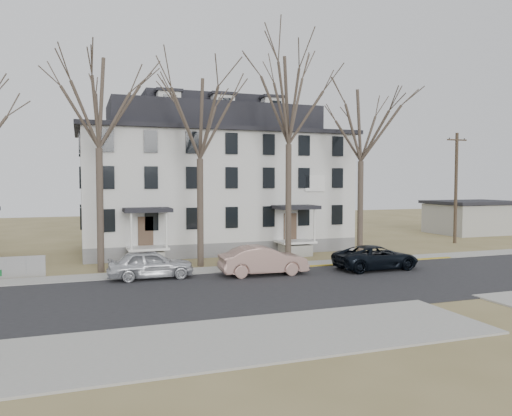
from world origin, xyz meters
name	(u,v)px	position (x,y,z in m)	size (l,w,h in m)	color
ground	(350,293)	(0.00, 0.00, 0.00)	(120.00, 120.00, 0.00)	olive
main_road	(330,285)	(0.00, 2.00, 0.00)	(120.00, 10.00, 0.04)	#27272A
far_sidewalk	(285,266)	(0.00, 8.00, 0.00)	(120.00, 2.00, 0.08)	#A09F97
near_sidewalk_left	(215,343)	(-8.00, -5.00, 0.00)	(20.00, 5.00, 0.08)	#A09F97
yellow_curb	(362,264)	(5.00, 7.10, 0.00)	(14.00, 0.25, 0.06)	gold
boarding_house	(214,181)	(-2.00, 17.95, 5.38)	(20.80, 12.36, 12.05)	slate
distant_building	(473,217)	(26.00, 20.00, 1.68)	(8.50, 6.50, 3.35)	#A09F97
tree_far_left	(98,95)	(-11.00, 9.80, 10.34)	(8.40, 8.40, 13.72)	#473B31
tree_mid_left	(200,113)	(-5.00, 9.80, 9.60)	(7.80, 7.80, 12.74)	#473B31
tree_center	(289,94)	(1.00, 9.80, 11.08)	(9.00, 9.00, 14.70)	#473B31
tree_mid_right	(361,120)	(6.50, 9.80, 9.60)	(7.80, 7.80, 12.74)	#473B31
utility_pole_far	(456,186)	(18.50, 14.00, 4.90)	(2.00, 0.28, 9.50)	#3D3023
car_silver	(151,265)	(-8.51, 6.67, 0.79)	(1.86, 4.64, 1.58)	silver
car_tan	(263,261)	(-2.34, 5.61, 0.82)	(1.74, 5.00, 1.65)	gray
car_navy	(376,258)	(4.71, 5.01, 0.72)	(2.40, 5.21, 1.45)	black
bicycle_left	(143,256)	(-8.33, 11.93, 0.49)	(0.65, 1.87, 0.98)	black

